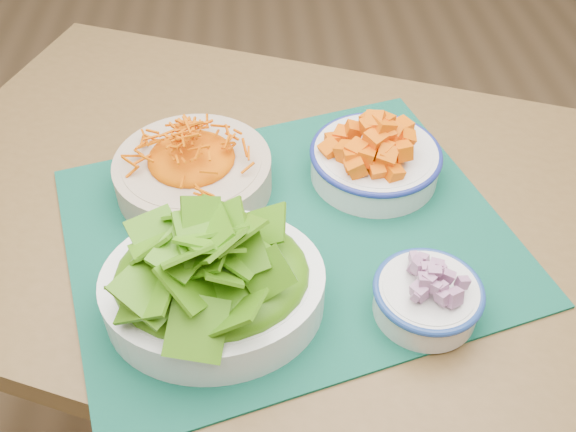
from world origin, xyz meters
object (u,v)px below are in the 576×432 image
object	(u,v)px
placemat	(288,233)
carrot_bowl	(193,167)
table	(276,253)
onion_bowl	(428,294)
squash_bowl	(376,151)
lettuce_bowl	(212,274)

from	to	relation	value
placemat	carrot_bowl	bearing A→B (deg)	126.49
table	carrot_bowl	bearing A→B (deg)	-172.93
placemat	onion_bowl	world-z (taller)	onion_bowl
squash_bowl	lettuce_bowl	world-z (taller)	lettuce_bowl
carrot_bowl	lettuce_bowl	world-z (taller)	lettuce_bowl
table	placemat	xyz separation A→B (m)	(0.01, -0.07, 0.11)
lettuce_bowl	onion_bowl	world-z (taller)	lettuce_bowl
placemat	lettuce_bowl	distance (m)	0.16
table	lettuce_bowl	world-z (taller)	lettuce_bowl
placemat	squash_bowl	size ratio (longest dim) A/B	2.41
table	squash_bowl	world-z (taller)	squash_bowl
onion_bowl	table	bearing A→B (deg)	128.49
carrot_bowl	onion_bowl	bearing A→B (deg)	-40.53
carrot_bowl	squash_bowl	bearing A→B (deg)	1.93
table	squash_bowl	distance (m)	0.22
squash_bowl	carrot_bowl	bearing A→B (deg)	-178.07
squash_bowl	lettuce_bowl	size ratio (longest dim) A/B	0.90
table	onion_bowl	size ratio (longest dim) A/B	8.84
onion_bowl	placemat	bearing A→B (deg)	137.41
table	squash_bowl	bearing A→B (deg)	36.78
placemat	squash_bowl	xyz separation A→B (m)	(0.13, 0.11, 0.05)
carrot_bowl	lettuce_bowl	distance (m)	0.22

